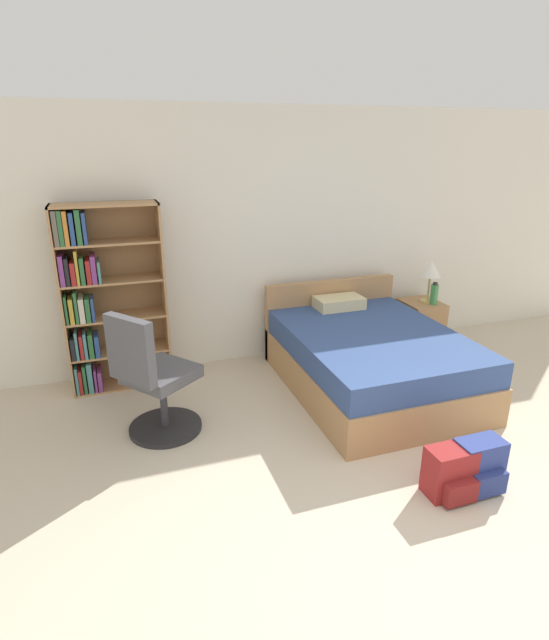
% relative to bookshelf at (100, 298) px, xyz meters
% --- Properties ---
extents(ground_plane, '(14.00, 14.00, 0.00)m').
position_rel_bookshelf_xyz_m(ground_plane, '(1.80, -2.95, -0.90)').
color(ground_plane, beige).
extents(wall_back, '(9.00, 0.06, 2.60)m').
position_rel_bookshelf_xyz_m(wall_back, '(1.80, 0.28, 0.40)').
color(wall_back, silver).
rests_on(wall_back, ground_plane).
extents(bookshelf, '(0.92, 0.33, 1.75)m').
position_rel_bookshelf_xyz_m(bookshelf, '(0.00, 0.00, 0.00)').
color(bookshelf, '#AD7F51').
rests_on(bookshelf, ground_plane).
extents(bed, '(1.49, 1.98, 0.84)m').
position_rel_bookshelf_xyz_m(bed, '(2.38, -0.81, -0.60)').
color(bed, '#AD7F51').
rests_on(bed, ground_plane).
extents(office_chair, '(0.72, 0.71, 1.07)m').
position_rel_bookshelf_xyz_m(office_chair, '(0.34, -1.02, -0.42)').
color(office_chair, '#232326').
rests_on(office_chair, ground_plane).
extents(nightstand, '(0.40, 0.49, 0.53)m').
position_rel_bookshelf_xyz_m(nightstand, '(3.46, -0.06, -0.63)').
color(nightstand, '#AD7F51').
rests_on(nightstand, ground_plane).
extents(table_lamp, '(0.23, 0.23, 0.48)m').
position_rel_bookshelf_xyz_m(table_lamp, '(3.51, -0.09, -0.00)').
color(table_lamp, tan).
rests_on(table_lamp, nightstand).
extents(water_bottle, '(0.08, 0.08, 0.25)m').
position_rel_bookshelf_xyz_m(water_bottle, '(3.53, -0.18, -0.25)').
color(water_bottle, '#3F8C4C').
rests_on(water_bottle, nightstand).
extents(backpack_blue, '(0.32, 0.25, 0.36)m').
position_rel_bookshelf_xyz_m(backpack_blue, '(2.36, -2.40, -0.73)').
color(backpack_blue, navy).
rests_on(backpack_blue, ground_plane).
extents(backpack_red, '(0.31, 0.26, 0.35)m').
position_rel_bookshelf_xyz_m(backpack_red, '(2.13, -2.40, -0.73)').
color(backpack_red, maroon).
rests_on(backpack_red, ground_plane).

